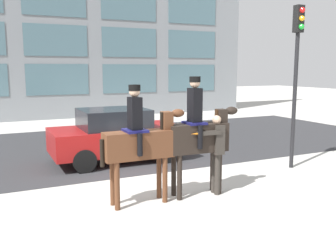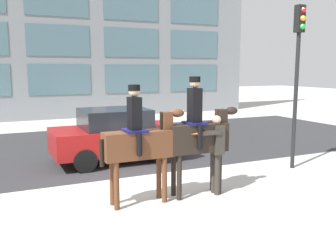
{
  "view_description": "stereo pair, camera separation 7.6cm",
  "coord_description": "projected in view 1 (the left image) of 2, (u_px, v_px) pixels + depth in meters",
  "views": [
    {
      "loc": [
        -3.42,
        -8.45,
        2.81
      ],
      "look_at": [
        0.2,
        -0.85,
        1.51
      ],
      "focal_mm": 40.0,
      "sensor_mm": 36.0,
      "label": 1
    },
    {
      "loc": [
        -3.35,
        -8.48,
        2.81
      ],
      "look_at": [
        0.2,
        -0.85,
        1.51
      ],
      "focal_mm": 40.0,
      "sensor_mm": 36.0,
      "label": 2
    }
  ],
  "objects": [
    {
      "name": "pedestrian_bystander",
      "position": [
        216.0,
        148.0,
        8.33
      ],
      "size": [
        0.85,
        0.43,
        1.79
      ],
      "rotation": [
        0.0,
        0.0,
        3.06
      ],
      "color": "#332D28",
      "rests_on": "ground_plane"
    },
    {
      "name": "road_surface",
      "position": [
        97.0,
        146.0,
        13.66
      ],
      "size": [
        23.91,
        8.5,
        0.01
      ],
      "color": "#2D2D30",
      "rests_on": "ground_plane"
    },
    {
      "name": "ground_plane",
      "position": [
        147.0,
        181.0,
        9.42
      ],
      "size": [
        80.0,
        80.0,
        0.0
      ],
      "primitive_type": "plane",
      "color": "#B2AFA8"
    },
    {
      "name": "street_car_near_lane",
      "position": [
        116.0,
        135.0,
        11.35
      ],
      "size": [
        3.92,
        1.97,
        1.61
      ],
      "color": "maroon",
      "rests_on": "ground_plane"
    },
    {
      "name": "mounted_horse_companion",
      "position": [
        198.0,
        134.0,
        8.22
      ],
      "size": [
        1.79,
        0.65,
        2.64
      ],
      "rotation": [
        0.0,
        0.0,
        -0.04
      ],
      "color": "black",
      "rests_on": "ground_plane"
    },
    {
      "name": "traffic_light",
      "position": [
        297.0,
        62.0,
        10.26
      ],
      "size": [
        0.24,
        0.29,
        4.49
      ],
      "color": "black",
      "rests_on": "ground_plane"
    },
    {
      "name": "mounted_horse_lead",
      "position": [
        140.0,
        142.0,
        7.68
      ],
      "size": [
        1.86,
        0.65,
        2.49
      ],
      "rotation": [
        0.0,
        0.0,
        -0.01
      ],
      "color": "#59331E",
      "rests_on": "ground_plane"
    }
  ]
}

